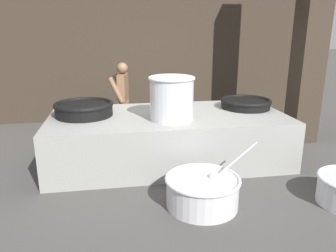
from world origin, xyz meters
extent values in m
plane|color=#474442|center=(0.00, 0.00, 0.00)|extent=(60.00, 60.00, 0.00)
cube|color=#382D23|center=(0.00, 2.95, 2.22)|extent=(7.41, 0.24, 4.44)
cube|color=#382D23|center=(2.82, 0.63, 2.22)|extent=(0.49, 0.49, 4.44)
cube|color=gray|center=(0.00, 0.00, 0.41)|extent=(3.87, 1.83, 0.81)
cylinder|color=black|center=(-1.36, 0.13, 0.91)|extent=(0.91, 0.91, 0.19)
torus|color=black|center=(-1.36, 0.13, 1.00)|extent=(0.95, 0.95, 0.07)
cylinder|color=black|center=(1.44, 0.22, 0.88)|extent=(0.86, 0.86, 0.13)
torus|color=black|center=(1.44, 0.22, 0.94)|extent=(0.89, 0.89, 0.07)
cylinder|color=silver|center=(0.00, -0.34, 1.14)|extent=(0.67, 0.67, 0.65)
torus|color=silver|center=(0.00, -0.34, 1.46)|extent=(0.71, 0.71, 0.05)
cylinder|color=brown|center=(-0.70, 1.26, 0.38)|extent=(0.12, 0.12, 0.76)
cylinder|color=brown|center=(-0.67, 1.42, 0.38)|extent=(0.12, 0.12, 0.76)
cube|color=olive|center=(-0.69, 1.34, 0.53)|extent=(0.23, 0.27, 0.50)
cube|color=brown|center=(-0.69, 1.34, 1.04)|extent=(0.25, 0.48, 0.56)
cylinder|color=brown|center=(-0.83, 1.14, 1.04)|extent=(0.32, 0.16, 0.52)
cylinder|color=brown|center=(-0.73, 1.59, 1.04)|extent=(0.32, 0.16, 0.52)
sphere|color=brown|center=(-0.69, 1.34, 1.44)|extent=(0.21, 0.21, 0.21)
cylinder|color=silver|center=(0.18, -1.58, 0.19)|extent=(0.91, 0.91, 0.37)
torus|color=silver|center=(0.18, -1.58, 0.37)|extent=(0.95, 0.95, 0.05)
cylinder|color=orange|center=(0.18, -1.58, 0.27)|extent=(0.80, 0.80, 0.09)
cylinder|color=orange|center=(0.03, -1.56, 0.33)|extent=(0.05, 0.05, 0.03)
cylinder|color=orange|center=(-0.11, -1.48, 0.33)|extent=(0.05, 0.05, 0.03)
cylinder|color=orange|center=(0.01, -1.78, 0.33)|extent=(0.03, 0.04, 0.03)
cylinder|color=orange|center=(0.46, -1.67, 0.33)|extent=(0.05, 0.06, 0.03)
cylinder|color=orange|center=(0.25, -1.64, 0.33)|extent=(0.05, 0.05, 0.04)
cylinder|color=orange|center=(0.28, -1.84, 0.33)|extent=(0.03, 0.04, 0.02)
cylinder|color=orange|center=(0.33, -1.77, 0.33)|extent=(0.04, 0.03, 0.03)
cylinder|color=orange|center=(0.15, -1.60, 0.33)|extent=(0.05, 0.05, 0.04)
cylinder|color=orange|center=(0.16, -1.50, 0.34)|extent=(0.06, 0.06, 0.04)
cylinder|color=orange|center=(0.21, -1.59, 0.33)|extent=(0.03, 0.05, 0.02)
cylinder|color=orange|center=(0.29, -1.64, 0.33)|extent=(0.06, 0.06, 0.03)
cylinder|color=orange|center=(0.19, -1.57, 0.33)|extent=(0.06, 0.06, 0.04)
cylinder|color=orange|center=(0.37, -1.52, 0.33)|extent=(0.03, 0.05, 0.03)
sphere|color=silver|center=(0.33, -1.56, 0.36)|extent=(0.16, 0.16, 0.16)
cylinder|color=silver|center=(0.63, -1.51, 0.56)|extent=(0.60, 0.12, 0.44)
camera|label=1|loc=(-0.86, -5.19, 2.16)|focal=35.00mm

